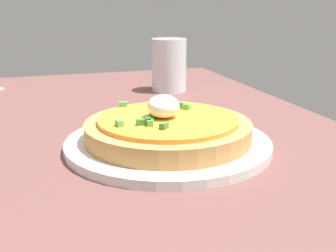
# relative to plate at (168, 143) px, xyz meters

# --- Properties ---
(dining_table) EXTENTS (1.18, 0.88, 0.02)m
(dining_table) POSITION_rel_plate_xyz_m (0.08, 0.12, -0.02)
(dining_table) COLOR brown
(dining_table) RESTS_ON ground
(plate) EXTENTS (0.30, 0.30, 0.01)m
(plate) POSITION_rel_plate_xyz_m (0.00, 0.00, 0.00)
(plate) COLOR silver
(plate) RESTS_ON dining_table
(pizza) EXTENTS (0.24, 0.24, 0.07)m
(pizza) POSITION_rel_plate_xyz_m (0.00, 0.00, 0.02)
(pizza) COLOR tan
(pizza) RESTS_ON plate
(cup_far) EXTENTS (0.08, 0.08, 0.12)m
(cup_far) POSITION_rel_plate_xyz_m (0.37, -0.12, 0.05)
(cup_far) COLOR silver
(cup_far) RESTS_ON dining_table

